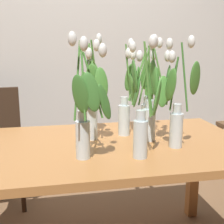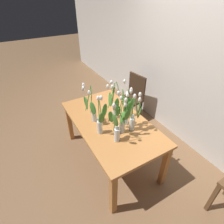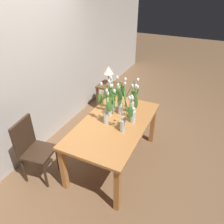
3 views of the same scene
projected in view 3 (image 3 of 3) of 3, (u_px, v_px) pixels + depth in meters
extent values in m
plane|color=brown|center=(114.00, 161.00, 3.49)|extent=(18.00, 18.00, 0.00)
cube|color=beige|center=(33.00, 67.00, 3.26)|extent=(9.00, 0.10, 2.70)
cube|color=#B7753D|center=(114.00, 124.00, 3.10)|extent=(1.60, 0.90, 0.04)
cube|color=#B7753D|center=(117.00, 190.00, 2.59)|extent=(0.07, 0.07, 0.70)
cube|color=#B7753D|center=(153.00, 125.00, 3.72)|extent=(0.07, 0.07, 0.70)
cube|color=#B7753D|center=(64.00, 169.00, 2.87)|extent=(0.07, 0.07, 0.70)
cube|color=#B7753D|center=(112.00, 114.00, 4.01)|extent=(0.07, 0.07, 0.70)
cylinder|color=silver|center=(106.00, 118.00, 3.04)|extent=(0.07, 0.07, 0.18)
cylinder|color=silver|center=(106.00, 111.00, 2.98)|extent=(0.04, 0.04, 0.05)
cylinder|color=silver|center=(106.00, 119.00, 3.06)|extent=(0.06, 0.06, 0.11)
cylinder|color=#56933D|center=(106.00, 101.00, 2.87)|extent=(0.04, 0.04, 0.33)
ellipsoid|color=white|center=(107.00, 91.00, 2.76)|extent=(0.04, 0.04, 0.06)
ellipsoid|color=#4C8E38|center=(109.00, 107.00, 2.88)|extent=(0.09, 0.08, 0.18)
cylinder|color=#56933D|center=(103.00, 98.00, 2.93)|extent=(0.06, 0.09, 0.35)
ellipsoid|color=white|center=(101.00, 84.00, 2.88)|extent=(0.04, 0.04, 0.06)
ellipsoid|color=#4C8E38|center=(100.00, 99.00, 2.97)|extent=(0.10, 0.06, 0.18)
cylinder|color=#56933D|center=(107.00, 103.00, 2.90)|extent=(0.02, 0.04, 0.28)
ellipsoid|color=white|center=(108.00, 94.00, 2.81)|extent=(0.04, 0.04, 0.06)
ellipsoid|color=#4C8E38|center=(111.00, 103.00, 2.89)|extent=(0.10, 0.05, 0.18)
cylinder|color=#56933D|center=(110.00, 101.00, 2.88)|extent=(0.02, 0.11, 0.31)
ellipsoid|color=white|center=(114.00, 91.00, 2.78)|extent=(0.04, 0.04, 0.06)
ellipsoid|color=#4C8E38|center=(114.00, 103.00, 2.91)|extent=(0.09, 0.05, 0.18)
cylinder|color=silver|center=(123.00, 126.00, 2.88)|extent=(0.07, 0.07, 0.18)
cylinder|color=silver|center=(123.00, 119.00, 2.82)|extent=(0.04, 0.04, 0.05)
cylinder|color=silver|center=(123.00, 128.00, 2.90)|extent=(0.06, 0.06, 0.11)
cylinder|color=#478433|center=(128.00, 108.00, 2.76)|extent=(0.08, 0.08, 0.29)
ellipsoid|color=white|center=(132.00, 97.00, 2.70)|extent=(0.04, 0.04, 0.06)
ellipsoid|color=#427F33|center=(129.00, 111.00, 2.84)|extent=(0.11, 0.08, 0.18)
cylinder|color=#478433|center=(126.00, 109.00, 2.69)|extent=(0.05, 0.09, 0.34)
ellipsoid|color=white|center=(129.00, 98.00, 2.57)|extent=(0.04, 0.04, 0.06)
ellipsoid|color=#427F33|center=(130.00, 113.00, 2.71)|extent=(0.10, 0.07, 0.18)
cylinder|color=#478433|center=(128.00, 109.00, 2.71)|extent=(0.01, 0.11, 0.31)
ellipsoid|color=white|center=(133.00, 98.00, 2.61)|extent=(0.04, 0.04, 0.06)
ellipsoid|color=#427F33|center=(132.00, 111.00, 2.74)|extent=(0.10, 0.03, 0.18)
cylinder|color=silver|center=(109.00, 110.00, 3.21)|extent=(0.07, 0.07, 0.18)
cylinder|color=silver|center=(109.00, 104.00, 3.15)|extent=(0.04, 0.04, 0.05)
cylinder|color=silver|center=(109.00, 112.00, 3.23)|extent=(0.06, 0.06, 0.11)
cylinder|color=#56933D|center=(109.00, 93.00, 3.09)|extent=(0.04, 0.03, 0.33)
ellipsoid|color=white|center=(109.00, 81.00, 3.02)|extent=(0.04, 0.04, 0.06)
ellipsoid|color=#4C8E38|center=(107.00, 93.00, 3.14)|extent=(0.07, 0.10, 0.18)
cylinder|color=#56933D|center=(111.00, 95.00, 3.10)|extent=(0.04, 0.03, 0.27)
ellipsoid|color=white|center=(112.00, 86.00, 3.03)|extent=(0.04, 0.04, 0.06)
ellipsoid|color=#4C8E38|center=(112.00, 94.00, 3.14)|extent=(0.07, 0.09, 0.18)
cylinder|color=silver|center=(121.00, 109.00, 3.25)|extent=(0.07, 0.07, 0.18)
cylinder|color=silver|center=(121.00, 102.00, 3.19)|extent=(0.04, 0.04, 0.05)
cylinder|color=silver|center=(120.00, 110.00, 3.27)|extent=(0.06, 0.06, 0.11)
cylinder|color=#56933D|center=(119.00, 90.00, 3.16)|extent=(0.08, 0.09, 0.32)
ellipsoid|color=white|center=(117.00, 78.00, 3.11)|extent=(0.04, 0.04, 0.06)
ellipsoid|color=#427F33|center=(116.00, 92.00, 3.20)|extent=(0.09, 0.09, 0.18)
cylinder|color=#56933D|center=(123.00, 91.00, 3.14)|extent=(0.09, 0.03, 0.32)
ellipsoid|color=white|center=(125.00, 79.00, 3.08)|extent=(0.04, 0.04, 0.06)
ellipsoid|color=#427F33|center=(124.00, 91.00, 3.20)|extent=(0.07, 0.10, 0.18)
cylinder|color=#56933D|center=(120.00, 95.00, 3.10)|extent=(0.06, 0.02, 0.26)
ellipsoid|color=white|center=(119.00, 87.00, 3.01)|extent=(0.04, 0.04, 0.06)
ellipsoid|color=#427F33|center=(120.00, 100.00, 3.09)|extent=(0.06, 0.08, 0.17)
cylinder|color=#56933D|center=(119.00, 94.00, 3.07)|extent=(0.10, 0.01, 0.30)
ellipsoid|color=white|center=(118.00, 85.00, 2.95)|extent=(0.04, 0.04, 0.06)
ellipsoid|color=#427F33|center=(120.00, 95.00, 3.02)|extent=(0.04, 0.09, 0.18)
cylinder|color=silver|center=(132.00, 108.00, 3.28)|extent=(0.07, 0.07, 0.18)
cylinder|color=silver|center=(132.00, 101.00, 3.22)|extent=(0.04, 0.04, 0.05)
cylinder|color=silver|center=(131.00, 109.00, 3.30)|extent=(0.06, 0.06, 0.11)
cylinder|color=#3D752D|center=(132.00, 94.00, 3.13)|extent=(0.04, 0.02, 0.27)
ellipsoid|color=white|center=(133.00, 86.00, 3.04)|extent=(0.04, 0.04, 0.06)
ellipsoid|color=#4C8E38|center=(134.00, 95.00, 3.09)|extent=(0.05, 0.12, 0.18)
cylinder|color=#3D752D|center=(135.00, 91.00, 3.13)|extent=(0.03, 0.06, 0.34)
ellipsoid|color=white|center=(138.00, 80.00, 3.04)|extent=(0.04, 0.04, 0.06)
ellipsoid|color=#4C8E38|center=(138.00, 90.00, 3.16)|extent=(0.08, 0.08, 0.18)
cylinder|color=#3D752D|center=(128.00, 93.00, 3.17)|extent=(0.02, 0.10, 0.25)
ellipsoid|color=white|center=(125.00, 84.00, 3.11)|extent=(0.04, 0.04, 0.06)
ellipsoid|color=#4C8E38|center=(125.00, 96.00, 3.18)|extent=(0.09, 0.06, 0.18)
cylinder|color=silver|center=(133.00, 117.00, 3.07)|extent=(0.07, 0.07, 0.18)
cylinder|color=silver|center=(134.00, 110.00, 3.01)|extent=(0.04, 0.04, 0.05)
cylinder|color=silver|center=(133.00, 118.00, 3.08)|extent=(0.06, 0.06, 0.11)
cylinder|color=#56933D|center=(135.00, 98.00, 2.94)|extent=(0.06, 0.01, 0.34)
ellipsoid|color=white|center=(136.00, 86.00, 2.87)|extent=(0.04, 0.04, 0.06)
ellipsoid|color=#4C8E38|center=(134.00, 96.00, 2.98)|extent=(0.03, 0.11, 0.18)
cylinder|color=#56933D|center=(136.00, 99.00, 2.93)|extent=(0.04, 0.03, 0.34)
ellipsoid|color=white|center=(138.00, 87.00, 2.85)|extent=(0.04, 0.04, 0.06)
ellipsoid|color=#4C8E38|center=(136.00, 102.00, 3.02)|extent=(0.08, 0.08, 0.18)
cylinder|color=silver|center=(113.00, 106.00, 3.32)|extent=(0.07, 0.07, 0.18)
cylinder|color=silver|center=(113.00, 99.00, 3.26)|extent=(0.04, 0.04, 0.05)
cylinder|color=silver|center=(113.00, 108.00, 3.34)|extent=(0.06, 0.06, 0.11)
cylinder|color=#56933D|center=(111.00, 91.00, 3.14)|extent=(0.09, 0.02, 0.31)
ellipsoid|color=white|center=(110.00, 82.00, 3.03)|extent=(0.04, 0.04, 0.06)
ellipsoid|color=#4C8E38|center=(111.00, 93.00, 3.10)|extent=(0.06, 0.09, 0.18)
cylinder|color=#56933D|center=(113.00, 90.00, 3.22)|extent=(0.05, 0.05, 0.26)
ellipsoid|color=white|center=(112.00, 81.00, 3.17)|extent=(0.04, 0.04, 0.06)
ellipsoid|color=#4C8E38|center=(110.00, 93.00, 3.28)|extent=(0.08, 0.09, 0.17)
cylinder|color=#56933D|center=(112.00, 89.00, 3.20)|extent=(0.04, 0.05, 0.32)
ellipsoid|color=white|center=(111.00, 78.00, 3.14)|extent=(0.04, 0.04, 0.06)
ellipsoid|color=#4C8E38|center=(109.00, 90.00, 3.23)|extent=(0.09, 0.09, 0.18)
cylinder|color=#56933D|center=(112.00, 93.00, 3.14)|extent=(0.11, 0.03, 0.26)
ellipsoid|color=white|center=(111.00, 86.00, 3.02)|extent=(0.04, 0.04, 0.06)
ellipsoid|color=#4C8E38|center=(113.00, 98.00, 3.13)|extent=(0.05, 0.09, 0.18)
cube|color=#382619|center=(38.00, 152.00, 3.01)|extent=(0.46, 0.46, 0.04)
cylinder|color=#382619|center=(58.00, 159.00, 3.23)|extent=(0.04, 0.04, 0.43)
cylinder|color=#382619|center=(45.00, 176.00, 2.95)|extent=(0.04, 0.04, 0.43)
cylinder|color=#382619|center=(38.00, 154.00, 3.31)|extent=(0.04, 0.04, 0.43)
cylinder|color=#382619|center=(24.00, 170.00, 3.03)|extent=(0.04, 0.04, 0.43)
cube|color=#382619|center=(23.00, 135.00, 2.92)|extent=(0.40, 0.10, 0.46)
cube|color=brown|center=(109.00, 85.00, 4.64)|extent=(0.44, 0.44, 0.04)
cube|color=brown|center=(113.00, 102.00, 4.57)|extent=(0.04, 0.04, 0.51)
cube|color=brown|center=(121.00, 95.00, 4.87)|extent=(0.04, 0.04, 0.51)
cube|color=brown|center=(98.00, 99.00, 4.71)|extent=(0.04, 0.04, 0.51)
cube|color=brown|center=(105.00, 92.00, 5.00)|extent=(0.04, 0.04, 0.51)
cylinder|color=olive|center=(109.00, 84.00, 4.65)|extent=(0.12, 0.12, 0.02)
cylinder|color=olive|center=(109.00, 79.00, 4.59)|extent=(0.02, 0.02, 0.22)
cone|color=#F2E5C6|center=(109.00, 70.00, 4.49)|extent=(0.22, 0.22, 0.16)
cylinder|color=beige|center=(109.00, 86.00, 4.51)|extent=(0.06, 0.06, 0.07)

